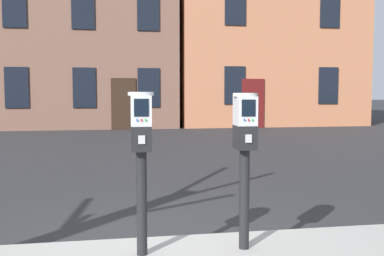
% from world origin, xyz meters
% --- Properties ---
extents(parking_meter_near_kerb, '(0.22, 0.26, 1.39)m').
position_xyz_m(parking_meter_near_kerb, '(-0.16, -0.27, 1.10)').
color(parking_meter_near_kerb, black).
rests_on(parking_meter_near_kerb, sidewalk_slab).
extents(parking_meter_twin_adjacent, '(0.22, 0.26, 1.39)m').
position_xyz_m(parking_meter_twin_adjacent, '(0.74, -0.27, 1.10)').
color(parking_meter_twin_adjacent, black).
rests_on(parking_meter_twin_adjacent, sidewalk_slab).
extents(townhouse_grey_stucco, '(8.52, 5.83, 9.94)m').
position_xyz_m(townhouse_grey_stucco, '(6.97, 17.80, 4.97)').
color(townhouse_grey_stucco, '#B7704C').
rests_on(townhouse_grey_stucco, ground_plane).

